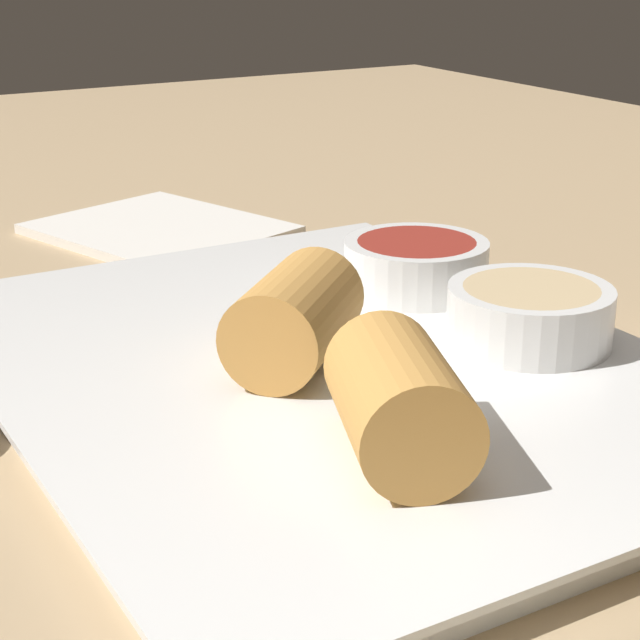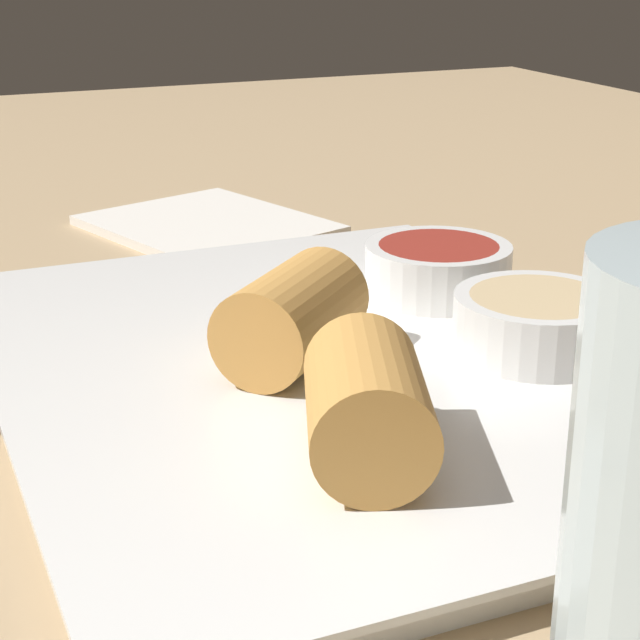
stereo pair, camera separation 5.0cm
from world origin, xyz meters
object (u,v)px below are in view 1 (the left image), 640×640
(dipping_bowl_near, at_px, (530,313))
(dipping_bowl_far, at_px, (416,263))
(napkin, at_px, (160,230))
(serving_plate, at_px, (320,373))

(dipping_bowl_near, distance_m, dipping_bowl_far, 0.08)
(dipping_bowl_near, relative_size, napkin, 0.41)
(serving_plate, bearing_deg, dipping_bowl_near, 70.62)
(serving_plate, xyz_separation_m, napkin, (-0.27, 0.03, -0.00))
(dipping_bowl_near, height_order, dipping_bowl_far, same)
(dipping_bowl_near, height_order, napkin, dipping_bowl_near)
(serving_plate, relative_size, napkin, 2.01)
(serving_plate, distance_m, dipping_bowl_far, 0.10)
(napkin, bearing_deg, dipping_bowl_far, 14.00)
(serving_plate, relative_size, dipping_bowl_far, 4.87)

